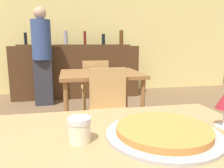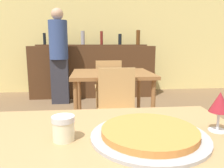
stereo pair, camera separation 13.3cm
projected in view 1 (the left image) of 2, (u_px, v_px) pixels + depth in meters
wall_back at (75, 32)px, 5.02m from camera, size 8.00×0.05×2.80m
dining_table_near at (119, 160)px, 0.82m from camera, size 1.12×0.73×0.78m
dining_table_far at (101, 79)px, 2.73m from camera, size 0.98×0.85×0.77m
bar_counter at (77, 71)px, 4.69m from camera, size 2.60×0.56×1.08m
bar_back_shelf at (78, 43)px, 4.72m from camera, size 2.39×0.24×0.34m
chair_far_side_front at (110, 106)px, 2.19m from camera, size 0.40×0.40×0.88m
chair_far_side_back at (95, 84)px, 3.34m from camera, size 0.40×0.40×0.88m
pizza_tray at (163, 132)px, 0.82m from camera, size 0.43×0.43×0.04m
cheese_shaker at (79, 130)px, 0.76m from camera, size 0.08×0.08×0.09m
person_standing at (42, 53)px, 3.93m from camera, size 0.34×0.34×1.76m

